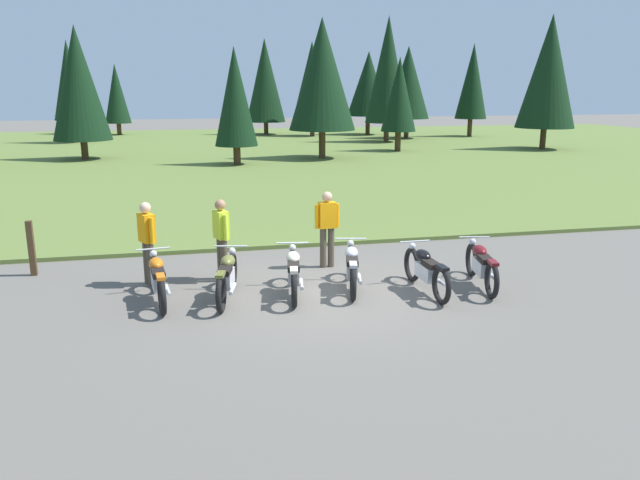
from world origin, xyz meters
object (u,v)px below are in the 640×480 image
(motorcycle_orange, at_px, (158,279))
(motorcycle_olive, at_px, (227,276))
(motorcycle_black, at_px, (426,270))
(trail_marker_post, at_px, (31,248))
(motorcycle_maroon, at_px, (481,265))
(motorcycle_silver, at_px, (352,267))
(rider_in_hivis_vest, at_px, (221,235))
(motorcycle_cream, at_px, (293,272))
(rider_with_back_turned, at_px, (147,238))
(rider_near_row_end, at_px, (327,225))

(motorcycle_orange, distance_m, motorcycle_olive, 1.25)
(motorcycle_black, xyz_separation_m, trail_marker_post, (-7.60, 2.79, 0.14))
(motorcycle_olive, bearing_deg, motorcycle_maroon, -3.91)
(motorcycle_silver, relative_size, rider_in_hivis_vest, 1.24)
(motorcycle_cream, distance_m, motorcycle_black, 2.53)
(motorcycle_silver, xyz_separation_m, motorcycle_maroon, (2.53, -0.42, 0.00))
(motorcycle_olive, xyz_separation_m, motorcycle_silver, (2.41, 0.09, 0.00))
(motorcycle_cream, bearing_deg, motorcycle_maroon, -5.03)
(rider_with_back_turned, bearing_deg, motorcycle_orange, -79.30)
(motorcycle_olive, relative_size, motorcycle_black, 0.99)
(motorcycle_cream, xyz_separation_m, motorcycle_black, (2.50, -0.41, 0.00))
(motorcycle_cream, height_order, rider_near_row_end, rider_near_row_end)
(motorcycle_maroon, bearing_deg, motorcycle_cream, 174.97)
(motorcycle_black, bearing_deg, motorcycle_orange, 173.96)
(motorcycle_olive, distance_m, trail_marker_post, 4.53)
(motorcycle_cream, xyz_separation_m, rider_near_row_end, (1.04, 1.66, 0.51))
(rider_near_row_end, bearing_deg, rider_with_back_turned, -173.19)
(rider_in_hivis_vest, bearing_deg, motorcycle_black, -23.14)
(motorcycle_orange, xyz_separation_m, rider_in_hivis_vest, (1.24, 1.08, 0.51))
(motorcycle_orange, relative_size, rider_near_row_end, 1.26)
(rider_near_row_end, distance_m, trail_marker_post, 6.19)
(motorcycle_black, relative_size, rider_near_row_end, 1.26)
(motorcycle_silver, distance_m, rider_with_back_turned, 4.05)
(motorcycle_orange, height_order, motorcycle_maroon, same)
(motorcycle_maroon, bearing_deg, rider_in_hivis_vest, 162.89)
(rider_in_hivis_vest, distance_m, trail_marker_post, 4.04)
(motorcycle_cream, bearing_deg, trail_marker_post, 154.94)
(motorcycle_maroon, height_order, rider_in_hivis_vest, rider_in_hivis_vest)
(motorcycle_silver, bearing_deg, rider_near_row_end, 94.73)
(rider_with_back_turned, bearing_deg, motorcycle_black, -17.30)
(motorcycle_black, relative_size, trail_marker_post, 1.80)
(motorcycle_orange, relative_size, motorcycle_maroon, 1.01)
(motorcycle_black, relative_size, motorcycle_maroon, 1.01)
(rider_near_row_end, bearing_deg, motorcycle_orange, -156.48)
(motorcycle_black, height_order, rider_with_back_turned, rider_with_back_turned)
(motorcycle_orange, height_order, rider_near_row_end, rider_near_row_end)
(motorcycle_maroon, bearing_deg, motorcycle_olive, 176.09)
(motorcycle_orange, relative_size, motorcycle_olive, 1.01)
(motorcycle_orange, relative_size, motorcycle_cream, 1.00)
(motorcycle_black, height_order, trail_marker_post, trail_marker_post)
(rider_with_back_turned, bearing_deg, trail_marker_post, 154.00)
(rider_in_hivis_vest, bearing_deg, rider_with_back_turned, 179.43)
(motorcycle_cream, height_order, rider_with_back_turned, rider_with_back_turned)
(motorcycle_olive, bearing_deg, rider_in_hivis_vest, 90.52)
(motorcycle_cream, distance_m, trail_marker_post, 5.63)
(motorcycle_maroon, bearing_deg, rider_near_row_end, 143.24)
(motorcycle_silver, bearing_deg, rider_with_back_turned, 163.92)
(motorcycle_orange, bearing_deg, motorcycle_silver, -0.37)
(motorcycle_silver, bearing_deg, rider_in_hivis_vest, 155.58)
(motorcycle_silver, height_order, rider_near_row_end, rider_near_row_end)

